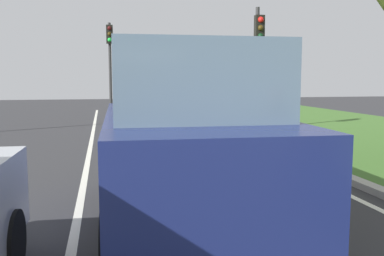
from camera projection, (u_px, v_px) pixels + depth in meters
name	position (u px, v px, depth m)	size (l,w,h in m)	color
ground_plane	(118.00, 158.00, 10.29)	(60.00, 60.00, 0.00)	#2D2D30
lane_line_center	(88.00, 158.00, 10.14)	(0.12, 32.00, 0.01)	silver
lane_line_right_edge	(258.00, 152.00, 11.02)	(0.12, 32.00, 0.01)	silver
curb_right	(276.00, 149.00, 11.11)	(0.24, 48.00, 0.12)	#9E9B93
car_suv_ahead	(185.00, 139.00, 5.25)	(2.09, 4.56, 2.28)	navy
traffic_light_near_right	(258.00, 49.00, 14.96)	(0.32, 0.50, 4.40)	#2D2D2D
traffic_light_far_median	(110.00, 52.00, 21.08)	(0.32, 0.50, 4.65)	#2D2D2D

